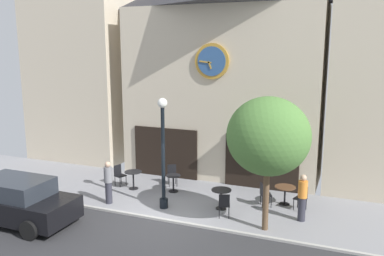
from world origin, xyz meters
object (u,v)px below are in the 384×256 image
street_lamp (163,153)px  cafe_chair_near_tree (172,173)px  cafe_table_rightmost (173,181)px  cafe_table_near_door (221,195)px  street_tree (268,137)px  cafe_table_center_left (285,191)px  cafe_chair_under_awning (302,197)px  cafe_chair_right_end (119,174)px  cafe_table_leftmost (133,176)px  cafe_chair_outer (224,203)px  pedestrian_orange (302,197)px  pedestrian_grey (108,182)px  cafe_chair_corner (264,193)px  parked_car_black (15,201)px

street_lamp → cafe_chair_near_tree: street_lamp is taller
cafe_table_rightmost → cafe_table_near_door: bearing=-22.7°
street_tree → cafe_table_center_left: 3.60m
cafe_table_rightmost → cafe_chair_under_awning: 5.26m
cafe_table_center_left → cafe_chair_right_end: cafe_chair_right_end is taller
cafe_table_leftmost → cafe_chair_outer: cafe_chair_outer is taller
cafe_table_near_door → cafe_chair_right_end: (-4.97, 0.87, -0.02)m
cafe_chair_right_end → cafe_chair_outer: same height
pedestrian_orange → pedestrian_grey: same height
cafe_table_center_left → cafe_chair_corner: cafe_chair_corner is taller
cafe_table_leftmost → cafe_chair_right_end: cafe_chair_right_end is taller
cafe_table_center_left → cafe_chair_under_awning: bearing=-28.1°
street_tree → cafe_table_center_left: (0.24, 2.46, -2.62)m
cafe_table_rightmost → cafe_chair_outer: (2.78, -1.76, 0.06)m
cafe_table_near_door → cafe_chair_corner: 1.66m
cafe_chair_outer → cafe_chair_corner: size_ratio=1.00×
cafe_chair_corner → cafe_table_near_door: bearing=-148.7°
cafe_chair_outer → cafe_chair_corner: (1.07, 1.60, 0.00)m
cafe_chair_under_awning → cafe_chair_outer: bearing=-145.8°
cafe_table_leftmost → parked_car_black: 4.89m
cafe_table_leftmost → pedestrian_orange: bearing=-5.3°
cafe_chair_outer → parked_car_black: size_ratio=0.21×
street_lamp → pedestrian_grey: (-2.18, -0.37, -1.25)m
street_lamp → cafe_chair_corner: 4.11m
cafe_table_near_door → pedestrian_grey: bearing=-165.4°
cafe_chair_near_tree → cafe_chair_corner: size_ratio=1.00×
cafe_table_leftmost → cafe_chair_near_tree: size_ratio=0.86×
cafe_table_rightmost → cafe_table_center_left: (4.56, 0.30, 0.07)m
cafe_table_rightmost → cafe_chair_near_tree: cafe_chair_near_tree is taller
cafe_table_center_left → cafe_chair_outer: bearing=-130.9°
cafe_table_leftmost → cafe_chair_under_awning: (6.97, 0.26, -0.02)m
cafe_chair_right_end → cafe_chair_near_tree: 2.32m
cafe_table_leftmost → cafe_table_center_left: size_ratio=0.97×
cafe_table_rightmost → street_tree: bearing=-26.5°
cafe_chair_near_tree → pedestrian_grey: bearing=-115.7°
street_lamp → cafe_chair_outer: (2.38, -0.02, -1.58)m
cafe_chair_under_awning → cafe_chair_corner: (-1.41, -0.08, 0.00)m
cafe_table_rightmost → cafe_chair_near_tree: size_ratio=0.80×
street_lamp → cafe_chair_right_end: size_ratio=4.62×
pedestrian_orange → street_tree: bearing=-131.4°
cafe_chair_corner → pedestrian_orange: 1.76m
cafe_table_rightmost → cafe_table_leftmost: bearing=-169.0°
street_lamp → cafe_table_center_left: 4.90m
parked_car_black → cafe_chair_right_end: bearing=74.9°
cafe_chair_outer → parked_car_black: bearing=-155.4°
cafe_table_near_door → cafe_table_center_left: cafe_table_near_door is taller
cafe_table_rightmost → cafe_chair_under_awning: bearing=-0.8°
street_lamp → parked_car_black: bearing=-144.1°
cafe_chair_near_tree → parked_car_black: size_ratio=0.21×
cafe_table_near_door → pedestrian_orange: (2.92, 0.03, 0.31)m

